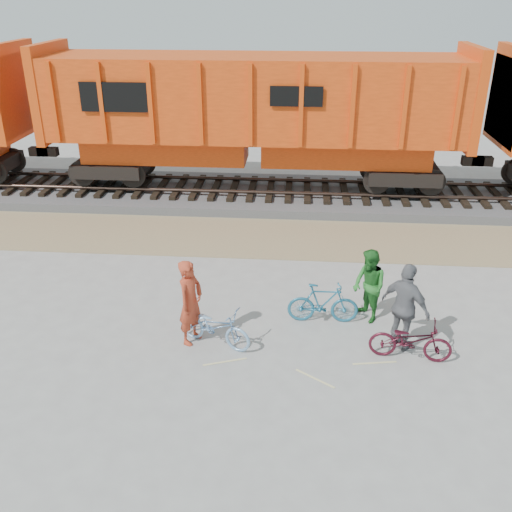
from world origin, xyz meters
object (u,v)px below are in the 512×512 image
object	(u,v)px
bicycle_teal	(323,303)
person_woman	(405,307)
bicycle_maroon	(411,340)
bicycle_blue	(214,326)
hopper_car_center	(254,113)
person_solo	(190,302)
person_man	(369,286)

from	to	relation	value
bicycle_teal	person_woman	distance (m)	1.90
bicycle_maroon	person_woman	size ratio (longest dim) A/B	0.85
bicycle_blue	person_woman	bearing A→B (deg)	-64.92
hopper_car_center	bicycle_maroon	distance (m)	10.48
person_solo	person_man	size ratio (longest dim) A/B	1.11
person_solo	person_woman	size ratio (longest dim) A/B	0.98
bicycle_blue	person_man	bearing A→B (deg)	-46.61
hopper_car_center	person_woman	xyz separation A→B (m)	(3.81, -8.97, -2.05)
hopper_car_center	person_man	xyz separation A→B (m)	(3.20, -7.90, -2.16)
bicycle_teal	person_man	bearing A→B (deg)	-79.81
bicycle_teal	bicycle_maroon	world-z (taller)	bicycle_teal
bicycle_teal	person_solo	size ratio (longest dim) A/B	0.84
hopper_car_center	person_solo	xyz separation A→B (m)	(-0.58, -9.08, -2.07)
bicycle_teal	person_solo	world-z (taller)	person_solo
bicycle_blue	bicycle_maroon	world-z (taller)	bicycle_blue
hopper_car_center	bicycle_teal	bearing A→B (deg)	-74.81
bicycle_teal	person_man	world-z (taller)	person_man
bicycle_maroon	person_woman	world-z (taller)	person_woman
bicycle_teal	person_man	xyz separation A→B (m)	(1.00, 0.20, 0.37)
person_woman	bicycle_blue	bearing A→B (deg)	46.73
bicycle_maroon	person_man	size ratio (longest dim) A/B	0.97
hopper_car_center	bicycle_teal	xyz separation A→B (m)	(2.20, -8.10, -2.53)
bicycle_blue	bicycle_maroon	size ratio (longest dim) A/B	1.02
bicycle_teal	person_man	size ratio (longest dim) A/B	0.94
person_man	person_woman	world-z (taller)	person_woman
hopper_car_center	bicycle_teal	size ratio (longest dim) A/B	8.88
hopper_car_center	person_solo	world-z (taller)	hopper_car_center
person_solo	person_man	xyz separation A→B (m)	(3.78, 1.18, -0.09)
bicycle_maroon	bicycle_teal	bearing A→B (deg)	60.16
hopper_car_center	bicycle_blue	distance (m)	9.53
person_man	bicycle_maroon	bearing A→B (deg)	-1.20
bicycle_teal	bicycle_maroon	distance (m)	2.14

